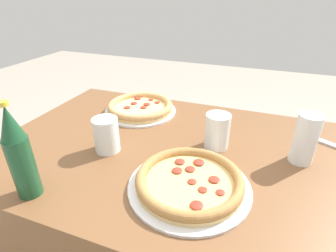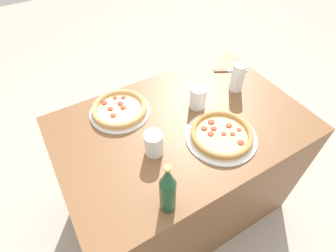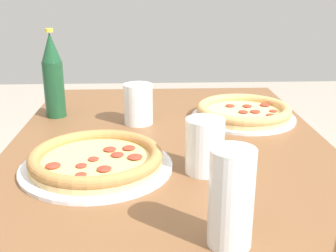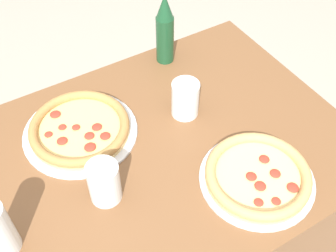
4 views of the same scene
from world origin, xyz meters
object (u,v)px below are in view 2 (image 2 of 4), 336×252
object	(u,v)px
pizza_veggie	(221,135)
knife	(229,70)
pizza_salami	(120,109)
glass_orange_juice	(154,144)
glass_water	(198,98)
beer_bottle	(168,190)
glass_lemonade	(237,79)

from	to	relation	value
pizza_veggie	knife	size ratio (longest dim) A/B	1.76
pizza_salami	glass_orange_juice	bearing A→B (deg)	95.49
glass_water	beer_bottle	xyz separation A→B (m)	(0.40, 0.38, 0.06)
glass_lemonade	knife	bearing A→B (deg)	-118.03
glass_lemonade	knife	world-z (taller)	glass_lemonade
pizza_salami	beer_bottle	xyz separation A→B (m)	(0.05, 0.54, 0.10)
pizza_salami	beer_bottle	bearing A→B (deg)	85.05
pizza_veggie	glass_lemonade	world-z (taller)	glass_lemonade
glass_water	glass_orange_juice	bearing A→B (deg)	23.92
pizza_salami	glass_lemonade	distance (m)	0.62
glass_lemonade	beer_bottle	xyz separation A→B (m)	(0.65, 0.39, 0.05)
pizza_veggie	pizza_salami	xyz separation A→B (m)	(0.32, -0.38, 0.00)
glass_lemonade	glass_orange_juice	distance (m)	0.59
beer_bottle	pizza_veggie	bearing A→B (deg)	-156.65
pizza_veggie	pizza_salami	distance (m)	0.50
pizza_veggie	knife	world-z (taller)	pizza_veggie
beer_bottle	glass_orange_juice	bearing A→B (deg)	-107.37
glass_water	knife	xyz separation A→B (m)	(-0.33, -0.15, -0.05)
pizza_salami	knife	world-z (taller)	pizza_salami
pizza_salami	glass_lemonade	size ratio (longest dim) A/B	1.93
glass_lemonade	pizza_veggie	bearing A→B (deg)	39.59
glass_lemonade	glass_orange_juice	world-z (taller)	glass_lemonade
glass_orange_juice	beer_bottle	xyz separation A→B (m)	(0.08, 0.24, 0.07)
glass_lemonade	glass_orange_juice	xyz separation A→B (m)	(0.57, 0.15, -0.02)
beer_bottle	knife	size ratio (longest dim) A/B	1.38
pizza_salami	glass_water	size ratio (longest dim) A/B	2.58
glass_orange_juice	knife	distance (m)	0.71
pizza_veggie	glass_orange_juice	xyz separation A→B (m)	(0.29, -0.08, 0.03)
glass_water	glass_orange_juice	xyz separation A→B (m)	(0.32, 0.14, -0.00)
pizza_salami	glass_orange_juice	xyz separation A→B (m)	(-0.03, 0.30, 0.03)
pizza_salami	glass_lemonade	bearing A→B (deg)	165.94
glass_lemonade	beer_bottle	size ratio (longest dim) A/B	0.61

